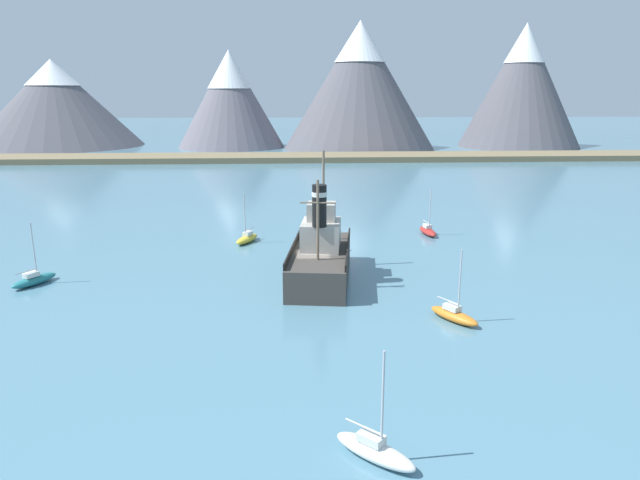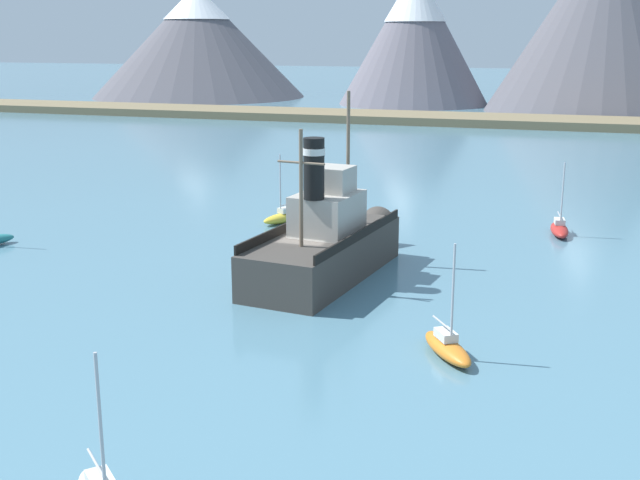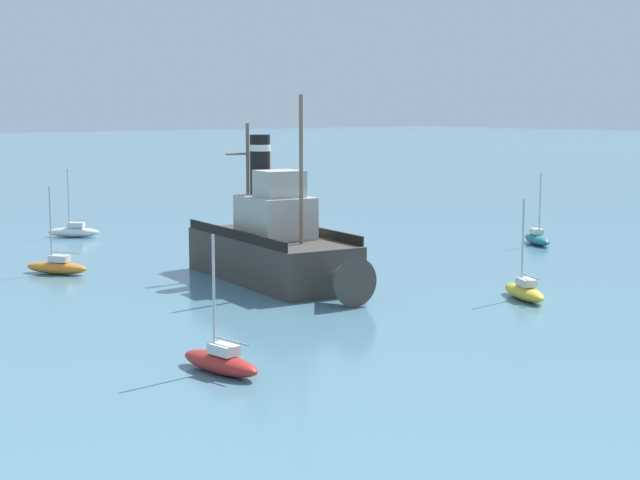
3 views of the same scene
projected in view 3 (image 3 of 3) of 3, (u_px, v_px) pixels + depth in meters
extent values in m
plane|color=teal|center=(270.00, 277.00, 54.00)|extent=(600.00, 600.00, 0.00)
cube|color=#423D38|center=(271.00, 259.00, 52.59)|extent=(5.90, 12.47, 2.40)
cone|color=#423D38|center=(342.00, 279.00, 46.46)|extent=(2.64, 2.68, 2.35)
cube|color=#B2ADA3|center=(275.00, 217.00, 51.86)|extent=(3.49, 4.35, 2.20)
cube|color=#B2ADA3|center=(279.00, 184.00, 51.19)|extent=(2.44, 2.27, 1.40)
cylinder|color=black|center=(260.00, 164.00, 52.94)|extent=(1.10, 1.10, 3.20)
cylinder|color=silver|center=(260.00, 148.00, 52.82)|extent=(1.16, 1.16, 0.35)
cylinder|color=#75604C|center=(301.00, 170.00, 49.11)|extent=(0.20, 0.20, 7.50)
cylinder|color=#75604C|center=(248.00, 177.00, 54.33)|extent=(0.20, 0.20, 6.00)
cylinder|color=#75604C|center=(248.00, 154.00, 54.15)|extent=(2.59, 0.45, 0.12)
cube|color=black|center=(306.00, 229.00, 53.49)|extent=(1.58, 11.32, 0.50)
cube|color=black|center=(235.00, 235.00, 51.31)|extent=(1.58, 11.32, 0.50)
ellipsoid|color=#23757A|center=(537.00, 239.00, 66.51)|extent=(2.88, 3.83, 0.70)
cube|color=silver|center=(537.00, 231.00, 66.63)|extent=(1.11, 1.27, 0.36)
cylinder|color=#B7B7BC|center=(540.00, 204.00, 65.88)|extent=(0.10, 0.10, 4.20)
cylinder|color=#B7B7BC|center=(535.00, 225.00, 66.97)|extent=(0.98, 1.59, 0.08)
ellipsoid|color=orange|center=(57.00, 268.00, 54.81)|extent=(3.02, 3.78, 0.70)
cube|color=silver|center=(60.00, 259.00, 54.68)|extent=(1.14, 1.27, 0.36)
cylinder|color=#B7B7BC|center=(51.00, 224.00, 54.57)|extent=(0.10, 0.10, 4.20)
cylinder|color=#B7B7BC|center=(65.00, 252.00, 54.50)|extent=(1.06, 1.54, 0.08)
ellipsoid|color=#B22823|center=(220.00, 363.00, 34.45)|extent=(1.58, 3.91, 0.70)
cube|color=silver|center=(224.00, 349.00, 34.24)|extent=(0.78, 1.17, 0.36)
cylinder|color=#B7B7BC|center=(214.00, 294.00, 34.32)|extent=(0.10, 0.10, 4.20)
cylinder|color=#B7B7BC|center=(231.00, 341.00, 33.91)|extent=(0.31, 1.80, 0.08)
ellipsoid|color=gold|center=(524.00, 292.00, 47.56)|extent=(2.60, 3.91, 0.70)
cube|color=silver|center=(526.00, 282.00, 47.30)|extent=(1.04, 1.27, 0.36)
cylinder|color=#B7B7BC|center=(523.00, 242.00, 47.52)|extent=(0.10, 0.10, 4.20)
cylinder|color=#B7B7BC|center=(530.00, 276.00, 46.86)|extent=(0.83, 1.67, 0.08)
ellipsoid|color=white|center=(74.00, 232.00, 70.29)|extent=(3.53, 3.39, 0.70)
cube|color=silver|center=(76.00, 225.00, 70.20)|extent=(1.24, 1.22, 0.36)
cylinder|color=#B7B7BC|center=(68.00, 198.00, 69.98)|extent=(0.10, 0.10, 4.20)
cylinder|color=#B7B7BC|center=(81.00, 220.00, 70.12)|extent=(1.37, 1.28, 0.08)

